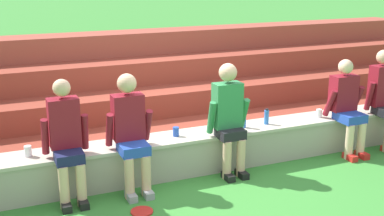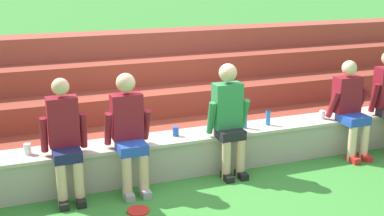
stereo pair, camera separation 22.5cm
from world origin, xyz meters
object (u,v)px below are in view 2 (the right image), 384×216
Objects in this scene: water_bottle_mid_right at (268,118)px; plastic_cup_middle at (176,131)px; person_left_of_center at (65,137)px; plastic_cup_right_end at (27,149)px; person_center at (129,129)px; water_bottle_near_left at (245,120)px; frisbee at (138,211)px; person_right_of_center at (229,116)px; plastic_cup_left_end at (322,115)px; person_far_right at (350,106)px.

plastic_cup_middle is (-1.30, 0.02, -0.04)m from water_bottle_mid_right.
person_left_of_center is 10.98× the size of plastic_cup_right_end.
plastic_cup_right_end is at bearing 167.47° from person_center.
water_bottle_near_left is 1.97m from frisbee.
person_left_of_center is 11.73× the size of plastic_cup_middle.
water_bottle_near_left reaches higher than plastic_cup_right_end.
person_right_of_center is at bearing -160.88° from water_bottle_mid_right.
plastic_cup_middle is at bearing 179.13° from water_bottle_mid_right.
plastic_cup_middle is at bearing 8.98° from person_left_of_center.
plastic_cup_right_end is (-2.73, 0.03, -0.05)m from water_bottle_near_left.
plastic_cup_left_end is (1.54, 0.22, -0.21)m from person_right_of_center.
person_left_of_center is at bearing -171.02° from plastic_cup_middle.
water_bottle_mid_right is (2.68, 0.20, -0.13)m from person_left_of_center.
person_far_right reaches higher than plastic_cup_right_end.
person_center is 1.04× the size of person_far_right.
person_far_right is 1.17m from water_bottle_mid_right.
person_far_right is at bearing -6.07° from plastic_cup_middle.
plastic_cup_right_end is at bearing 150.85° from person_left_of_center.
frisbee is (-1.34, -0.59, -0.75)m from person_right_of_center.
plastic_cup_right_end reaches higher than plastic_cup_left_end.
person_right_of_center reaches higher than plastic_cup_middle.
water_bottle_near_left is (-1.49, 0.23, -0.10)m from person_far_right.
person_right_of_center is at bearing 23.84° from frisbee.
person_left_of_center is 0.97× the size of person_right_of_center.
person_left_of_center is at bearing -29.15° from plastic_cup_right_end.
plastic_cup_right_end is (-0.40, 0.22, -0.17)m from person_left_of_center.
plastic_cup_middle is at bearing 178.38° from water_bottle_near_left.
water_bottle_mid_right is 3.08m from plastic_cup_right_end.
plastic_cup_left_end is (2.80, 0.21, -0.19)m from person_center.
person_right_of_center is 1.84m from person_far_right.
person_right_of_center reaches higher than plastic_cup_left_end.
plastic_cup_left_end is at bearing -0.48° from water_bottle_near_left.
person_left_of_center is 2.69m from water_bottle_mid_right.
person_far_right is at bearing -0.29° from person_center.
person_left_of_center is at bearing 135.44° from frisbee.
person_right_of_center is 1.07× the size of person_far_right.
person_right_of_center is at bearing -0.72° from person_center.
plastic_cup_middle is at bearing 156.92° from person_right_of_center.
person_far_right is at bearing -0.64° from person_left_of_center.
water_bottle_near_left is (1.60, 0.22, -0.14)m from person_center.
person_far_right is at bearing -3.60° from plastic_cup_right_end.
person_far_right is 4.23m from plastic_cup_right_end.
person_center is at bearing -12.53° from plastic_cup_right_end.
person_right_of_center is 5.82× the size of frisbee.
plastic_cup_middle is (-0.61, 0.26, -0.21)m from person_right_of_center.
plastic_cup_middle is (0.65, 0.24, -0.19)m from person_center.
frisbee is at bearing -44.56° from person_left_of_center.
person_left_of_center reaches higher than water_bottle_mid_right.
frisbee is (-0.73, -0.85, -0.54)m from plastic_cup_middle.
person_right_of_center reaches higher than water_bottle_mid_right.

